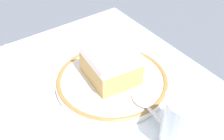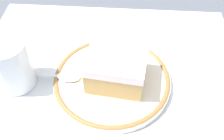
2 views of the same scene
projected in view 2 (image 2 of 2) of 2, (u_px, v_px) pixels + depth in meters
The scene contains 7 objects.
ground_plane at pixel (106, 72), 0.45m from camera, with size 2.40×2.40×0.00m, color #4C515B.
placemat at pixel (106, 72), 0.45m from camera, with size 0.47×0.37×0.00m, color silver.
plate at pixel (112, 80), 0.43m from camera, with size 0.19×0.19×0.01m.
cake_slice at pixel (116, 68), 0.41m from camera, with size 0.10×0.09×0.05m.
spoon at pixel (53, 75), 0.43m from camera, with size 0.15×0.02×0.01m.
cup at pixel (12, 67), 0.41m from camera, with size 0.06×0.06×0.08m.
napkin at pixel (193, 49), 0.49m from camera, with size 0.10×0.12×0.00m, color white.
Camera 2 is at (-0.03, 0.29, 0.34)m, focal length 42.03 mm.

